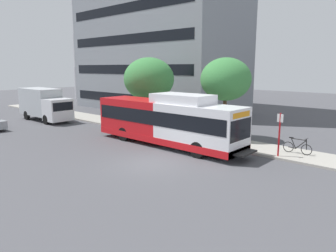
{
  "coord_description": "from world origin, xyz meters",
  "views": [
    {
      "loc": [
        -12.08,
        -12.08,
        5.35
      ],
      "look_at": [
        2.91,
        1.38,
        1.6
      ],
      "focal_mm": 33.59,
      "sensor_mm": 36.0,
      "label": 1
    }
  ],
  "objects_px": {
    "street_tree_near_stop": "(226,79)",
    "bicycle_parked": "(297,147)",
    "box_truck_background": "(44,104)",
    "street_tree_mid_block": "(149,79)",
    "transit_bus": "(167,121)",
    "bus_stop_sign_pole": "(279,131)"
  },
  "relations": [
    {
      "from": "street_tree_near_stop",
      "to": "bicycle_parked",
      "type": "bearing_deg",
      "value": -99.65
    },
    {
      "from": "box_truck_background",
      "to": "street_tree_mid_block",
      "type": "bearing_deg",
      "value": -65.56
    },
    {
      "from": "transit_bus",
      "to": "box_truck_background",
      "type": "bearing_deg",
      "value": 92.25
    },
    {
      "from": "transit_bus",
      "to": "box_truck_background",
      "type": "distance_m",
      "value": 16.28
    },
    {
      "from": "bus_stop_sign_pole",
      "to": "bicycle_parked",
      "type": "distance_m",
      "value": 1.83
    },
    {
      "from": "street_tree_near_stop",
      "to": "street_tree_mid_block",
      "type": "distance_m",
      "value": 7.78
    },
    {
      "from": "bicycle_parked",
      "to": "box_truck_background",
      "type": "bearing_deg",
      "value": 99.43
    },
    {
      "from": "bus_stop_sign_pole",
      "to": "transit_bus",
      "type": "bearing_deg",
      "value": 105.85
    },
    {
      "from": "bicycle_parked",
      "to": "street_tree_near_stop",
      "type": "bearing_deg",
      "value": 80.35
    },
    {
      "from": "transit_bus",
      "to": "street_tree_near_stop",
      "type": "height_order",
      "value": "street_tree_near_stop"
    },
    {
      "from": "transit_bus",
      "to": "street_tree_near_stop",
      "type": "xyz_separation_m",
      "value": [
        4.35,
        -1.92,
        2.79
      ]
    },
    {
      "from": "street_tree_mid_block",
      "to": "box_truck_background",
      "type": "relative_size",
      "value": 0.87
    },
    {
      "from": "transit_bus",
      "to": "bicycle_parked",
      "type": "bearing_deg",
      "value": -66.68
    },
    {
      "from": "street_tree_near_stop",
      "to": "street_tree_mid_block",
      "type": "bearing_deg",
      "value": 91.94
    },
    {
      "from": "bus_stop_sign_pole",
      "to": "street_tree_near_stop",
      "type": "xyz_separation_m",
      "value": [
        2.33,
        5.22,
        2.84
      ]
    },
    {
      "from": "transit_bus",
      "to": "bus_stop_sign_pole",
      "type": "distance_m",
      "value": 7.42
    },
    {
      "from": "street_tree_near_stop",
      "to": "street_tree_mid_block",
      "type": "height_order",
      "value": "street_tree_mid_block"
    },
    {
      "from": "transit_bus",
      "to": "street_tree_mid_block",
      "type": "xyz_separation_m",
      "value": [
        4.09,
        5.86,
        2.63
      ]
    },
    {
      "from": "street_tree_mid_block",
      "to": "box_truck_background",
      "type": "height_order",
      "value": "street_tree_mid_block"
    },
    {
      "from": "transit_bus",
      "to": "bicycle_parked",
      "type": "relative_size",
      "value": 6.96
    },
    {
      "from": "bus_stop_sign_pole",
      "to": "street_tree_mid_block",
      "type": "distance_m",
      "value": 13.43
    },
    {
      "from": "street_tree_mid_block",
      "to": "box_truck_background",
      "type": "distance_m",
      "value": 11.72
    }
  ]
}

